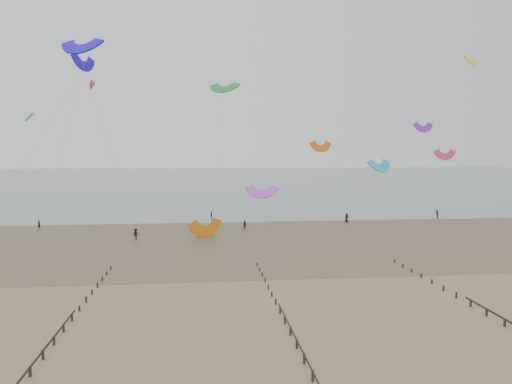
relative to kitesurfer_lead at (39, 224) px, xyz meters
The scene contains 7 objects.
ground 56.27m from the kitesurfer_lead, 54.30° to the right, with size 500.00×500.00×0.00m, color brown.
sea_and_shore 30.90m from the kitesurfer_lead, 21.43° to the right, with size 500.00×665.00×0.03m.
groynes 74.48m from the kitesurfer_lead, 60.36° to the right, with size 72.16×50.16×1.00m.
kitesurfer_lead is the anchor object (origin of this frame).
kitesurfers 54.20m from the kitesurfer_lead, ahead, with size 124.68×25.49×1.88m.
grounded_kite 32.84m from the kitesurfer_lead, 21.47° to the right, with size 5.90×3.09×4.50m, color orange, non-canonical shape.
kites_airborne 49.13m from the kitesurfer_lead, 72.49° to the left, with size 237.85×125.87×38.79m.
Camera 1 is at (-2.88, -49.40, 14.62)m, focal length 35.00 mm.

